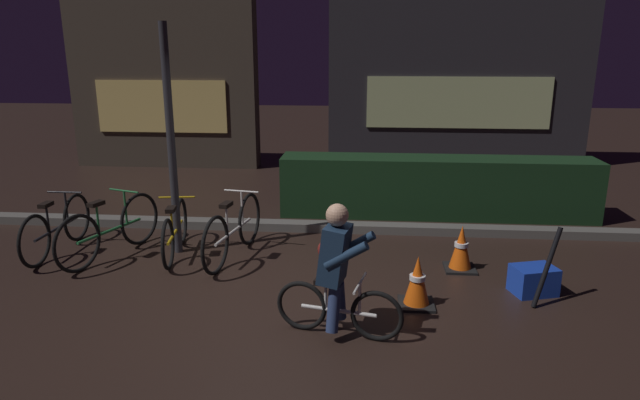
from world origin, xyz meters
TOP-DOWN VIEW (x-y plane):
  - ground_plane at (0.00, 0.00)m, footprint 40.00×40.00m
  - sidewalk_curb at (0.00, 2.20)m, footprint 12.00×0.24m
  - hedge_row at (1.80, 3.10)m, footprint 4.80×0.70m
  - storefront_left at (-3.67, 6.50)m, footprint 4.02×0.54m
  - storefront_right at (2.66, 7.20)m, footprint 5.61×0.54m
  - street_post at (-1.68, 1.20)m, footprint 0.10×0.10m
  - parked_bike_leftmost at (-3.20, 1.04)m, footprint 0.46×1.61m
  - parked_bike_left_mid at (-2.45, 0.96)m, footprint 0.62×1.66m
  - parked_bike_center_left at (-1.67, 1.09)m, footprint 0.46×1.51m
  - parked_bike_center_right at (-0.91, 1.06)m, footprint 0.46×1.72m
  - traffic_cone_near at (1.25, -0.10)m, footprint 0.36×0.36m
  - traffic_cone_far at (1.84, 0.90)m, footprint 0.36×0.36m
  - blue_crate at (2.51, 0.30)m, footprint 0.51×0.43m
  - cyclist at (0.46, -0.74)m, footprint 1.17×0.60m
  - closed_umbrella at (2.55, 0.05)m, footprint 0.32×0.28m

SIDE VIEW (x-z plane):
  - ground_plane at x=0.00m, z-range 0.00..0.00m
  - sidewalk_curb at x=0.00m, z-range 0.00..0.12m
  - blue_crate at x=2.51m, z-range 0.00..0.30m
  - traffic_cone_near at x=1.25m, z-range -0.01..0.52m
  - traffic_cone_far at x=1.84m, z-range -0.01..0.54m
  - parked_bike_center_left at x=-1.67m, z-range -0.03..0.67m
  - parked_bike_leftmost at x=-3.20m, z-range -0.03..0.71m
  - parked_bike_center_right at x=-0.91m, z-range -0.04..0.76m
  - parked_bike_left_mid at x=-2.45m, z-range -0.04..0.76m
  - closed_umbrella at x=2.55m, z-range 0.00..0.80m
  - hedge_row at x=1.80m, z-range 0.00..0.92m
  - cyclist at x=0.46m, z-range 0.01..1.25m
  - street_post at x=-1.68m, z-range 0.00..2.84m
  - storefront_left at x=-3.67m, z-range -0.01..3.80m
  - storefront_right at x=2.66m, z-range -0.01..4.32m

